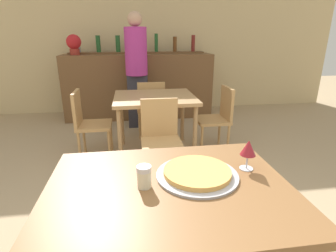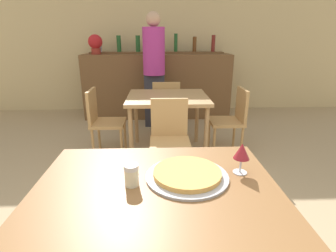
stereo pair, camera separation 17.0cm
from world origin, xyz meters
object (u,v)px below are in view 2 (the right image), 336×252
(person_standing, at_px, (154,67))
(cheese_shaker, at_px, (132,175))
(chair_far_side_front, at_px, (170,135))
(potted_plant, at_px, (95,43))
(chair_far_side_back, at_px, (166,105))
(wine_glass, at_px, (242,152))
(chair_far_side_right, at_px, (232,117))
(pizza_tray, at_px, (187,174))
(chair_far_side_left, at_px, (102,118))

(person_standing, bearing_deg, cheese_shaker, -91.20)
(chair_far_side_front, relative_size, potted_plant, 2.53)
(chair_far_side_front, height_order, potted_plant, potted_plant)
(chair_far_side_back, relative_size, wine_glass, 5.22)
(chair_far_side_back, relative_size, potted_plant, 2.53)
(cheese_shaker, bearing_deg, chair_far_side_front, 80.51)
(chair_far_side_right, relative_size, cheese_shaker, 7.93)
(chair_far_side_back, height_order, wine_glass, wine_glass)
(cheese_shaker, distance_m, wine_glass, 0.55)
(cheese_shaker, distance_m, person_standing, 3.14)
(chair_far_side_right, bearing_deg, pizza_tray, -21.75)
(chair_far_side_back, distance_m, potted_plant, 1.78)
(person_standing, relative_size, potted_plant, 5.42)
(wine_glass, bearing_deg, chair_far_side_back, 96.71)
(wine_glass, bearing_deg, chair_far_side_front, 102.61)
(chair_far_side_front, relative_size, chair_far_side_back, 1.00)
(chair_far_side_right, height_order, cheese_shaker, cheese_shaker)
(chair_far_side_back, bearing_deg, pizza_tray, 90.55)
(chair_far_side_front, bearing_deg, potted_plant, 117.70)
(chair_far_side_back, distance_m, person_standing, 0.73)
(chair_far_side_back, xyz_separation_m, potted_plant, (-1.18, 1.04, 0.83))
(chair_far_side_right, xyz_separation_m, person_standing, (-0.98, 1.11, 0.49))
(wine_glass, height_order, potted_plant, potted_plant)
(chair_far_side_back, bearing_deg, chair_far_side_left, 36.53)
(chair_far_side_right, distance_m, person_standing, 1.56)
(chair_far_side_right, height_order, person_standing, person_standing)
(chair_far_side_front, bearing_deg, pizza_tray, -88.97)
(pizza_tray, height_order, cheese_shaker, cheese_shaker)
(chair_far_side_right, relative_size, person_standing, 0.47)
(chair_far_side_front, xyz_separation_m, potted_plant, (-1.18, 2.24, 0.83))
(chair_far_side_back, height_order, chair_far_side_right, same)
(chair_far_side_left, relative_size, cheese_shaker, 7.93)
(pizza_tray, distance_m, potted_plant, 3.83)
(chair_far_side_left, bearing_deg, person_standing, -29.73)
(chair_far_side_left, xyz_separation_m, wine_glass, (1.10, -1.92, 0.41))
(person_standing, xyz_separation_m, wine_glass, (0.47, -3.04, -0.08))
(chair_far_side_front, distance_m, chair_far_side_back, 1.20)
(chair_far_side_back, distance_m, chair_far_side_right, 1.00)
(wine_glass, xyz_separation_m, potted_plant, (-1.47, 3.57, 0.43))
(person_standing, bearing_deg, wine_glass, -81.22)
(pizza_tray, bearing_deg, chair_far_side_left, 112.97)
(pizza_tray, distance_m, person_standing, 3.08)
(chair_far_side_back, distance_m, cheese_shaker, 2.65)
(chair_far_side_back, xyz_separation_m, wine_glass, (0.30, -2.52, 0.41))
(wine_glass, bearing_deg, potted_plant, 112.44)
(wine_glass, bearing_deg, cheese_shaker, -169.65)
(chair_far_side_front, distance_m, chair_far_side_right, 1.00)
(chair_far_side_front, distance_m, person_standing, 1.79)
(pizza_tray, xyz_separation_m, person_standing, (-0.20, 3.07, 0.18))
(cheese_shaker, relative_size, wine_glass, 0.66)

